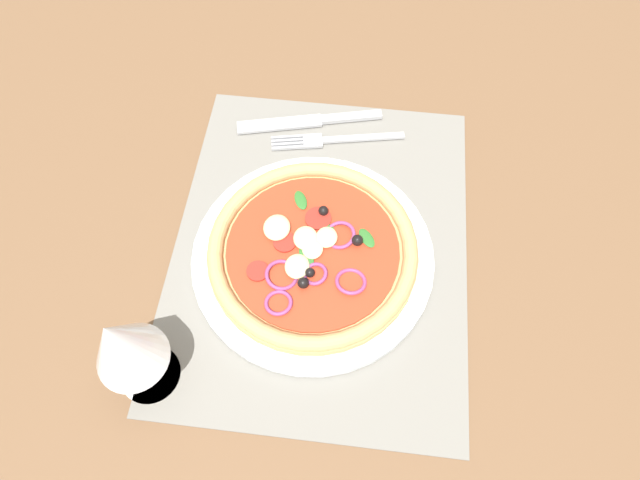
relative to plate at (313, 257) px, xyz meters
The scene contains 7 objects.
ground_plane 3.10cm from the plate, 17.73° to the right, with size 190.00×140.00×2.40cm, color brown.
placemat 2.34cm from the plate, 17.73° to the right, with size 45.26×35.26×0.40cm, color slate.
plate is the anchor object (origin of this frame).
pizza 1.66cm from the plate, 124.02° to the left, with size 24.59×24.59×2.64cm.
fork 18.00cm from the plate, ahead, with size 4.97×17.95×0.44cm.
knife 21.10cm from the plate, ahead, with size 6.30×19.83×0.62cm.
wine_glass 24.09cm from the plate, 135.08° to the left, with size 7.20×7.20×14.90cm.
Camera 1 is at (-31.03, -3.54, 58.53)cm, focal length 30.56 mm.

